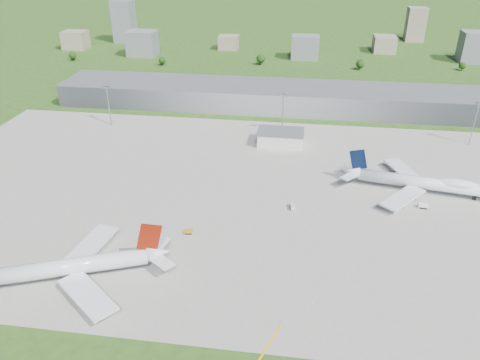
# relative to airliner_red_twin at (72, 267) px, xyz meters

# --- Properties ---
(ground) EXTENTS (1400.00, 1400.00, 0.00)m
(ground) POSITION_rel_airliner_red_twin_xyz_m (56.22, 180.64, -5.28)
(ground) COLOR #2B4B17
(ground) RESTS_ON ground
(apron) EXTENTS (360.00, 190.00, 0.08)m
(apron) POSITION_rel_airliner_red_twin_xyz_m (66.22, 70.64, -5.24)
(apron) COLOR gray
(apron) RESTS_ON ground
(terminal) EXTENTS (300.00, 42.00, 15.00)m
(terminal) POSITION_rel_airliner_red_twin_xyz_m (56.22, 195.64, 2.22)
(terminal) COLOR gray
(terminal) RESTS_ON ground
(ops_building) EXTENTS (26.00, 16.00, 8.00)m
(ops_building) POSITION_rel_airliner_red_twin_xyz_m (66.22, 130.64, -1.28)
(ops_building) COLOR silver
(ops_building) RESTS_ON ground
(mast_west) EXTENTS (3.50, 2.00, 25.90)m
(mast_west) POSITION_rel_airliner_red_twin_xyz_m (-43.78, 145.64, 12.43)
(mast_west) COLOR gray
(mast_west) RESTS_ON ground
(mast_center) EXTENTS (3.50, 2.00, 25.90)m
(mast_center) POSITION_rel_airliner_red_twin_xyz_m (66.22, 145.64, 12.43)
(mast_center) COLOR gray
(mast_center) RESTS_ON ground
(mast_east) EXTENTS (3.50, 2.00, 25.90)m
(mast_east) POSITION_rel_airliner_red_twin_xyz_m (176.22, 145.64, 12.43)
(mast_east) COLOR gray
(mast_east) RESTS_ON ground
(airliner_red_twin) EXTENTS (69.29, 52.47, 19.82)m
(airliner_red_twin) POSITION_rel_airliner_red_twin_xyz_m (0.00, 0.00, 0.00)
(airliner_red_twin) COLOR white
(airliner_red_twin) RESTS_ON ground
(airliner_blue_quad) EXTENTS (71.17, 55.24, 18.64)m
(airliner_blue_quad) POSITION_rel_airliner_red_twin_xyz_m (136.90, 83.23, -0.10)
(airliner_blue_quad) COLOR white
(airliner_blue_quad) RESTS_ON ground
(tug_yellow) EXTENTS (3.59, 2.39, 1.69)m
(tug_yellow) POSITION_rel_airliner_red_twin_xyz_m (34.37, 33.67, -4.39)
(tug_yellow) COLOR orange
(tug_yellow) RESTS_ON ground
(van_white_near) EXTENTS (2.85, 4.75, 2.30)m
(van_white_near) POSITION_rel_airliner_red_twin_xyz_m (76.33, 59.36, -4.11)
(van_white_near) COLOR silver
(van_white_near) RESTS_ON ground
(van_white_far) EXTENTS (4.37, 2.54, 2.18)m
(van_white_far) POSITION_rel_airliner_red_twin_xyz_m (135.11, 68.17, -4.17)
(van_white_far) COLOR white
(van_white_far) RESTS_ON ground
(bldg_far_w) EXTENTS (24.00, 20.00, 18.00)m
(bldg_far_w) POSITION_rel_airliner_red_twin_xyz_m (-163.78, 350.64, 3.72)
(bldg_far_w) COLOR gray
(bldg_far_w) RESTS_ON ground
(bldg_w) EXTENTS (28.00, 22.00, 24.00)m
(bldg_w) POSITION_rel_airliner_red_twin_xyz_m (-83.78, 330.64, 6.72)
(bldg_w) COLOR slate
(bldg_w) RESTS_ON ground
(bldg_cw) EXTENTS (20.00, 18.00, 14.00)m
(bldg_cw) POSITION_rel_airliner_red_twin_xyz_m (-3.78, 370.64, 1.72)
(bldg_cw) COLOR gray
(bldg_cw) RESTS_ON ground
(bldg_c) EXTENTS (26.00, 20.00, 22.00)m
(bldg_c) POSITION_rel_airliner_red_twin_xyz_m (76.22, 340.64, 5.72)
(bldg_c) COLOR slate
(bldg_c) RESTS_ON ground
(bldg_ce) EXTENTS (22.00, 24.00, 16.00)m
(bldg_ce) POSITION_rel_airliner_red_twin_xyz_m (156.22, 380.64, 2.72)
(bldg_ce) COLOR gray
(bldg_ce) RESTS_ON ground
(bldg_e) EXTENTS (30.00, 22.00, 28.00)m
(bldg_e) POSITION_rel_airliner_red_twin_xyz_m (236.22, 350.64, 8.72)
(bldg_e) COLOR slate
(bldg_e) RESTS_ON ground
(bldg_tall_w) EXTENTS (22.00, 20.00, 44.00)m
(bldg_tall_w) POSITION_rel_airliner_red_twin_xyz_m (-123.78, 390.64, 16.72)
(bldg_tall_w) COLOR slate
(bldg_tall_w) RESTS_ON ground
(bldg_tall_e) EXTENTS (20.00, 18.00, 36.00)m
(bldg_tall_e) POSITION_rel_airliner_red_twin_xyz_m (196.22, 440.64, 12.72)
(bldg_tall_e) COLOR gray
(bldg_tall_e) RESTS_ON ground
(tree_far_w) EXTENTS (7.20, 7.20, 8.80)m
(tree_far_w) POSITION_rel_airliner_red_twin_xyz_m (-143.78, 300.64, -0.09)
(tree_far_w) COLOR #382314
(tree_far_w) RESTS_ON ground
(tree_w) EXTENTS (6.75, 6.75, 8.25)m
(tree_w) POSITION_rel_airliner_red_twin_xyz_m (-53.78, 295.64, -0.42)
(tree_w) COLOR #382314
(tree_w) RESTS_ON ground
(tree_c) EXTENTS (8.10, 8.10, 9.90)m
(tree_c) POSITION_rel_airliner_red_twin_xyz_m (36.22, 310.64, 0.56)
(tree_c) COLOR #382314
(tree_c) RESTS_ON ground
(tree_e) EXTENTS (7.65, 7.65, 9.35)m
(tree_e) POSITION_rel_airliner_red_twin_xyz_m (126.22, 305.64, 0.23)
(tree_e) COLOR #382314
(tree_e) RESTS_ON ground
(tree_far_e) EXTENTS (6.30, 6.30, 7.70)m
(tree_far_e) POSITION_rel_airliner_red_twin_xyz_m (216.22, 315.64, -0.75)
(tree_far_e) COLOR #382314
(tree_far_e) RESTS_ON ground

